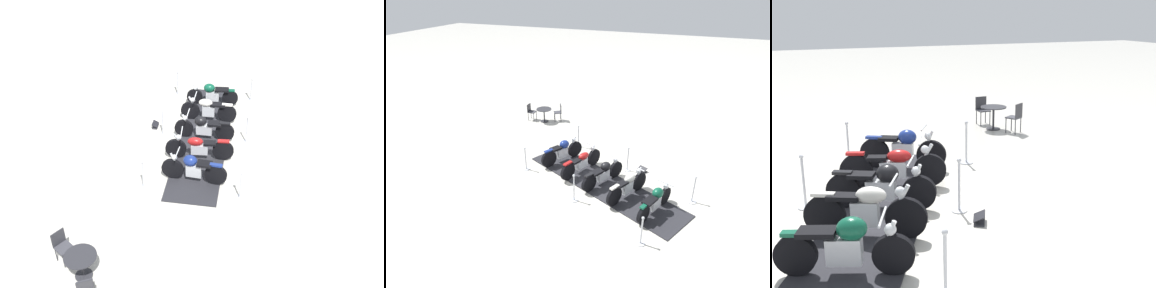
% 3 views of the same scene
% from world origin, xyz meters
% --- Properties ---
extents(ground_plane, '(80.00, 80.00, 0.00)m').
position_xyz_m(ground_plane, '(0.00, 0.00, 0.00)').
color(ground_plane, beige).
extents(display_platform, '(7.04, 4.51, 0.04)m').
position_xyz_m(display_platform, '(0.00, 0.00, 0.02)').
color(display_platform, '#28282D').
rests_on(display_platform, ground_plane).
extents(motorcycle_forest, '(0.95, 1.95, 0.92)m').
position_xyz_m(motorcycle_forest, '(-2.18, 1.00, 0.51)').
color(motorcycle_forest, black).
rests_on(motorcycle_forest, display_platform).
extents(motorcycle_cream, '(1.02, 1.95, 1.04)m').
position_xyz_m(motorcycle_cream, '(-1.09, 0.49, 0.53)').
color(motorcycle_cream, black).
rests_on(motorcycle_cream, display_platform).
extents(motorcycle_black, '(1.10, 1.99, 0.99)m').
position_xyz_m(motorcycle_black, '(-0.01, -0.03, 0.51)').
color(motorcycle_black, black).
rests_on(motorcycle_black, display_platform).
extents(motorcycle_maroon, '(1.02, 2.20, 1.04)m').
position_xyz_m(motorcycle_maroon, '(1.07, -0.54, 0.49)').
color(motorcycle_maroon, black).
rests_on(motorcycle_maroon, display_platform).
extents(motorcycle_navy, '(1.13, 1.91, 1.05)m').
position_xyz_m(motorcycle_navy, '(2.15, -1.05, 0.55)').
color(motorcycle_navy, black).
rests_on(motorcycle_navy, display_platform).
extents(stanchion_right_front, '(0.35, 0.35, 1.08)m').
position_xyz_m(stanchion_right_front, '(-3.33, -0.10, 0.33)').
color(stanchion_right_front, silver).
rests_on(stanchion_right_front, ground_plane).
extents(stanchion_left_mid, '(0.31, 0.31, 1.10)m').
position_xyz_m(stanchion_left_mid, '(0.65, 1.37, 0.37)').
color(stanchion_left_mid, silver).
rests_on(stanchion_left_mid, ground_plane).
extents(stanchion_right_rear, '(0.35, 0.35, 1.09)m').
position_xyz_m(stanchion_right_rear, '(2.04, -2.64, 0.33)').
color(stanchion_right_rear, silver).
rests_on(stanchion_right_rear, ground_plane).
extents(stanchion_left_rear, '(0.33, 0.33, 1.04)m').
position_xyz_m(stanchion_left_rear, '(3.33, 0.10, 0.33)').
color(stanchion_left_rear, silver).
rests_on(stanchion_left_rear, ground_plane).
extents(stanchion_right_mid, '(0.31, 0.31, 1.08)m').
position_xyz_m(stanchion_right_mid, '(-0.65, -1.37, 0.36)').
color(stanchion_right_mid, silver).
rests_on(stanchion_right_mid, ground_plane).
extents(info_placard, '(0.46, 0.36, 0.18)m').
position_xyz_m(info_placard, '(-1.26, -1.52, 0.06)').
color(info_placard, '#333338').
rests_on(info_placard, ground_plane).
extents(cafe_table, '(0.84, 0.84, 0.75)m').
position_xyz_m(cafe_table, '(4.94, -4.79, 0.57)').
color(cafe_table, '#2D2D33').
rests_on(cafe_table, ground_plane).
extents(cafe_chair_near_table, '(0.55, 0.55, 0.95)m').
position_xyz_m(cafe_chair_near_table, '(4.24, -5.23, 0.55)').
color(cafe_chair_near_table, '#2D2D33').
rests_on(cafe_chair_near_table, ground_plane).
extents(cafe_chair_across_table, '(0.41, 0.41, 0.92)m').
position_xyz_m(cafe_chair_across_table, '(5.76, -4.77, 0.54)').
color(cafe_chair_across_table, '#2D2D33').
rests_on(cafe_chair_across_table, ground_plane).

